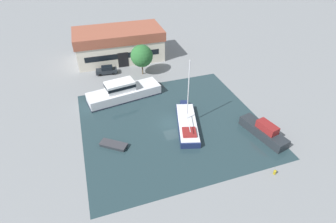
{
  "coord_description": "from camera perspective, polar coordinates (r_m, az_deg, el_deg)",
  "views": [
    {
      "loc": [
        -11.46,
        -32.12,
        27.38
      ],
      "look_at": [
        0.0,
        2.03,
        1.0
      ],
      "focal_mm": 28.0,
      "sensor_mm": 36.0,
      "label": 1
    }
  ],
  "objects": [
    {
      "name": "quay_tree_near_building",
      "position": [
        56.6,
        -5.74,
        11.95
      ],
      "size": [
        4.71,
        4.71,
        6.64
      ],
      "color": "brown",
      "rests_on": "ground"
    },
    {
      "name": "mooring_bollard",
      "position": [
        38.38,
        22.25,
        -12.08
      ],
      "size": [
        0.39,
        0.39,
        0.72
      ],
      "color": "olive",
      "rests_on": "ground"
    },
    {
      "name": "water_canal",
      "position": [
        43.73,
        0.85,
        -2.55
      ],
      "size": [
        28.99,
        27.11,
        0.01
      ],
      "primitive_type": "cube",
      "color": "#23383D",
      "rests_on": "ground"
    },
    {
      "name": "sailboat_moored",
      "position": [
        42.84,
        4.19,
        -2.56
      ],
      "size": [
        5.73,
        11.64,
        11.49
      ],
      "rotation": [
        0.0,
        0.0,
        -0.28
      ],
      "color": "#19234C",
      "rests_on": "water_canal"
    },
    {
      "name": "cabin_boat",
      "position": [
        43.29,
        20.11,
        -4.01
      ],
      "size": [
        3.93,
        8.55,
        2.64
      ],
      "rotation": [
        0.0,
        0.0,
        0.21
      ],
      "color": "#23282D",
      "rests_on": "water_canal"
    },
    {
      "name": "ground_plane",
      "position": [
        43.74,
        0.85,
        -2.55
      ],
      "size": [
        440.0,
        440.0,
        0.0
      ],
      "primitive_type": "plane",
      "color": "gray"
    },
    {
      "name": "warehouse_building",
      "position": [
        65.35,
        -10.61,
        14.26
      ],
      "size": [
        20.58,
        10.98,
        7.08
      ],
      "rotation": [
        0.0,
        0.0,
        -0.02
      ],
      "color": "beige",
      "rests_on": "ground"
    },
    {
      "name": "small_dinghy",
      "position": [
        40.21,
        -11.76,
        -7.13
      ],
      "size": [
        4.23,
        3.69,
        0.53
      ],
      "rotation": [
        0.0,
        0.0,
        0.93
      ],
      "color": "#23282D",
      "rests_on": "water_canal"
    },
    {
      "name": "parked_car",
      "position": [
        59.5,
        -13.22,
        8.76
      ],
      "size": [
        4.68,
        2.34,
        1.74
      ],
      "rotation": [
        0.0,
        0.0,
        1.46
      ],
      "color": "#1E2328",
      "rests_on": "ground"
    },
    {
      "name": "motor_cruiser",
      "position": [
        50.02,
        -9.71,
        4.23
      ],
      "size": [
        14.21,
        6.21,
        3.57
      ],
      "rotation": [
        0.0,
        0.0,
        1.73
      ],
      "color": "silver",
      "rests_on": "water_canal"
    }
  ]
}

